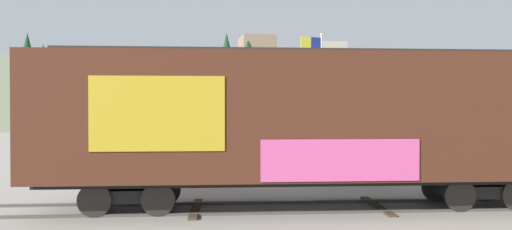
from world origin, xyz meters
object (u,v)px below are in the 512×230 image
freight_car (307,119)px  flagpole (316,77)px  parked_car_white (358,158)px  parked_car_silver (508,159)px  parked_car_red (215,158)px

freight_car → flagpole: flagpole is taller
freight_car → parked_car_white: size_ratio=3.56×
flagpole → parked_car_silver: (7.07, -7.78, -4.06)m
flagpole → parked_car_white: flagpole is taller
parked_car_white → freight_car: bearing=-117.3°
parked_car_red → parked_car_silver: size_ratio=1.06×
parked_car_white → flagpole: bearing=94.6°
flagpole → parked_car_white: bearing=-85.4°
flagpole → parked_car_white: 8.94m
freight_car → parked_car_silver: size_ratio=3.49×
parked_car_silver → flagpole: bearing=132.3°
freight_car → parked_car_silver: (9.23, 5.62, -1.85)m
parked_car_red → parked_car_white: (6.02, -0.23, 0.05)m
flagpole → parked_car_silver: size_ratio=1.67×
freight_car → parked_car_silver: 10.96m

